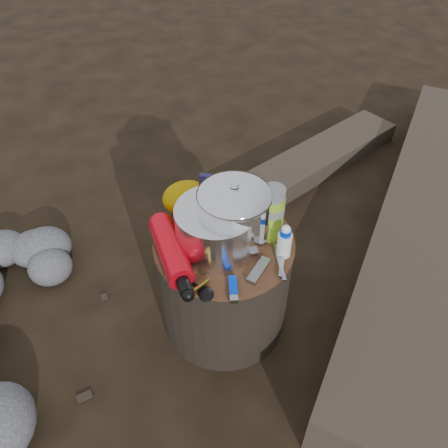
{
  "coord_description": "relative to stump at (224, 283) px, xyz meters",
  "views": [
    {
      "loc": [
        -0.14,
        -0.99,
        1.42
      ],
      "look_at": [
        0.0,
        0.0,
        0.48
      ],
      "focal_mm": 36.65,
      "sensor_mm": 36.0,
      "label": 1
    }
  ],
  "objects": [
    {
      "name": "stuff_sack",
      "position": [
        -0.1,
        0.16,
        0.26
      ],
      "size": [
        0.16,
        0.13,
        0.11
      ],
      "primitive_type": "ellipsoid",
      "color": "#C08F00",
      "rests_on": "stump"
    },
    {
      "name": "spork",
      "position": [
        -0.13,
        -0.14,
        0.21
      ],
      "size": [
        0.13,
        0.16,
        0.01
      ],
      "primitive_type": null,
      "rotation": [
        0.0,
        0.0,
        0.63
      ],
      "color": "black",
      "rests_on": "stump"
    },
    {
      "name": "log_small",
      "position": [
        0.54,
        0.82,
        -0.15
      ],
      "size": [
        1.12,
        0.82,
        0.1
      ],
      "primitive_type": "cube",
      "rotation": [
        0.0,
        0.0,
        -1.01
      ],
      "color": "#3A3027",
      "rests_on": "ground"
    },
    {
      "name": "stump",
      "position": [
        0.0,
        0.0,
        0.0
      ],
      "size": [
        0.44,
        0.44,
        0.41
      ],
      "primitive_type": "cylinder",
      "color": "black",
      "rests_on": "ground"
    },
    {
      "name": "fuel_bottle",
      "position": [
        -0.17,
        -0.05,
        0.24
      ],
      "size": [
        0.14,
        0.33,
        0.08
      ],
      "primitive_type": null,
      "rotation": [
        0.0,
        0.0,
        0.21
      ],
      "color": "red",
      "rests_on": "stump"
    },
    {
      "name": "rock_ring",
      "position": [
        -0.77,
        0.05,
        -0.11
      ],
      "size": [
        0.41,
        0.89,
        0.18
      ],
      "primitive_type": null,
      "color": "#535358",
      "rests_on": "ground"
    },
    {
      "name": "foil_windscreen",
      "position": [
        -0.03,
        -0.02,
        0.28
      ],
      "size": [
        0.24,
        0.24,
        0.15
      ],
      "primitive_type": "cylinder",
      "color": "white",
      "rests_on": "stump"
    },
    {
      "name": "multitool",
      "position": [
        0.08,
        -0.14,
        0.21
      ],
      "size": [
        0.09,
        0.1,
        0.01
      ],
      "primitive_type": "cube",
      "rotation": [
        0.0,
        0.0,
        -0.66
      ],
      "color": "#A0A1A5",
      "rests_on": "stump"
    },
    {
      "name": "log_main",
      "position": [
        0.91,
        0.31,
        -0.11
      ],
      "size": [
        1.5,
        2.01,
        0.18
      ],
      "primitive_type": "cube",
      "rotation": [
        0.0,
        0.0,
        -0.59
      ],
      "color": "#3A3027",
      "rests_on": "ground"
    },
    {
      "name": "travel_mug",
      "position": [
        0.09,
        0.13,
        0.26
      ],
      "size": [
        0.07,
        0.07,
        0.11
      ],
      "primitive_type": "cylinder",
      "color": "black",
      "rests_on": "stump"
    },
    {
      "name": "lighter",
      "position": [
        -0.0,
        -0.19,
        0.21
      ],
      "size": [
        0.03,
        0.09,
        0.02
      ],
      "primitive_type": "cube",
      "rotation": [
        0.0,
        0.0,
        -0.09
      ],
      "color": "#0032DB",
      "rests_on": "stump"
    },
    {
      "name": "camping_pot",
      "position": [
        0.03,
        0.0,
        0.31
      ],
      "size": [
        0.22,
        0.22,
        0.22
      ],
      "primitive_type": "cylinder",
      "color": "white",
      "rests_on": "stump"
    },
    {
      "name": "squeeze_bottle",
      "position": [
        0.17,
        -0.08,
        0.25
      ],
      "size": [
        0.04,
        0.04,
        0.1
      ],
      "primitive_type": "cylinder",
      "color": "white",
      "rests_on": "stump"
    },
    {
      "name": "food_pouch",
      "position": [
        -0.01,
        0.16,
        0.27
      ],
      "size": [
        0.1,
        0.05,
        0.13
      ],
      "primitive_type": "cube",
      "rotation": [
        0.0,
        0.0,
        -0.33
      ],
      "color": "navy",
      "rests_on": "stump"
    },
    {
      "name": "pot_grabber",
      "position": [
        0.15,
        -0.11,
        0.21
      ],
      "size": [
        0.06,
        0.15,
        0.01
      ],
      "primitive_type": null,
      "rotation": [
        0.0,
        0.0,
        -0.18
      ],
      "color": "#A0A1A5",
      "rests_on": "stump"
    },
    {
      "name": "ground",
      "position": [
        0.0,
        0.0,
        -0.2
      ],
      "size": [
        60.0,
        60.0,
        0.0
      ],
      "primitive_type": "plane",
      "color": "black",
      "rests_on": "ground"
    },
    {
      "name": "thermos",
      "position": [
        0.15,
        0.01,
        0.29
      ],
      "size": [
        0.07,
        0.07,
        0.18
      ],
      "primitive_type": "cylinder",
      "color": "#86B924",
      "rests_on": "stump"
    }
  ]
}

